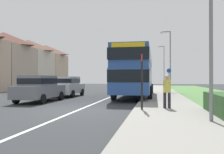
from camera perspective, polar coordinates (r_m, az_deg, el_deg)
ground_plane at (r=11.42m, az=-8.23°, el=-7.88°), size 120.00×120.00×0.00m
lane_marking_centre at (r=19.13m, az=-0.61°, el=-4.86°), size 0.14×60.00×0.01m
pavement_near_side at (r=16.81m, az=12.34°, el=-5.27°), size 3.20×68.00×0.12m
double_decker_bus at (r=19.38m, az=5.51°, el=1.52°), size 2.80×10.43×3.70m
parked_car_grey at (r=16.03m, az=-16.82°, el=-2.41°), size 1.89×4.38×1.68m
parked_car_silver at (r=20.41m, az=-10.48°, el=-2.02°), size 1.88×4.03×1.67m
pedestrian_at_stop at (r=11.38m, az=12.94°, el=-2.97°), size 0.34×0.34×1.67m
bus_stop_sign at (r=10.72m, az=7.11°, el=-0.11°), size 0.09×0.52×2.60m
cycle_route_sign at (r=24.68m, az=13.39°, el=-0.55°), size 0.44×0.08×2.52m
street_lamp_near at (r=8.67m, az=21.69°, el=15.84°), size 1.14×0.20×6.73m
street_lamp_mid at (r=27.05m, az=13.44°, el=4.68°), size 1.14×0.20×6.70m
street_lamp_far at (r=46.05m, az=12.14°, el=3.16°), size 1.14×0.20×7.62m
house_terrace_far_side at (r=37.02m, az=-21.70°, el=3.19°), size 6.36×24.46×7.60m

